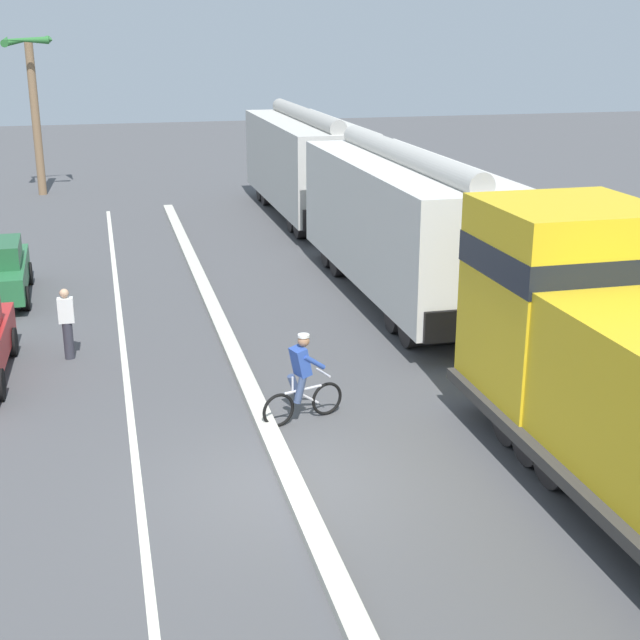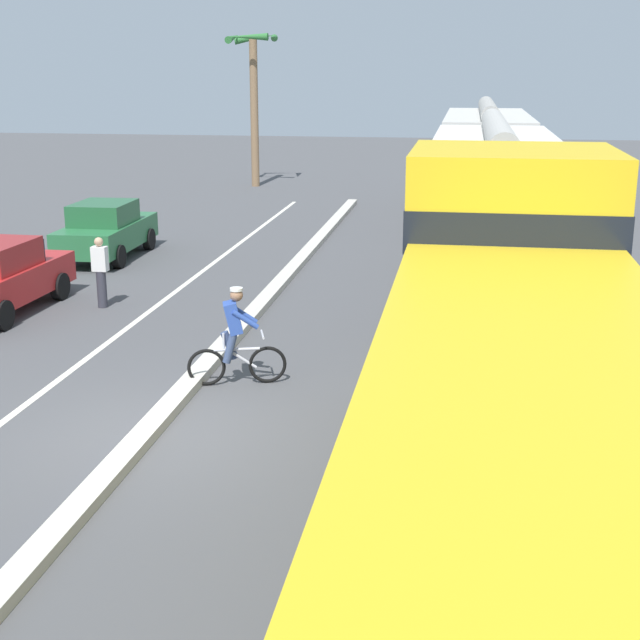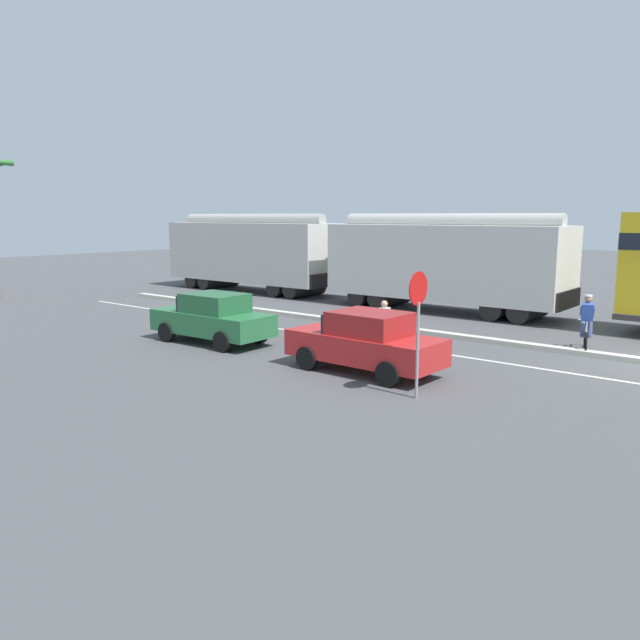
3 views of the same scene
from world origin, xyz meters
The scene contains 9 objects.
median_curb centered at (0.00, 6.00, 0.08)m, with size 0.36×36.00×0.16m, color beige.
lane_stripe centered at (-2.40, 6.00, 0.00)m, with size 0.14×36.00×0.01m, color silver.
hopper_car_lead centered at (5.15, 9.54, 2.08)m, with size 2.90×10.60×4.18m.
hopper_car_middle centered at (5.15, 21.14, 2.08)m, with size 2.90×10.60×4.18m.
parked_car_red centered at (-5.67, 6.07, 0.82)m, with size 1.91×4.24×1.62m.
parked_car_green centered at (-5.61, 12.13, 0.82)m, with size 1.93×4.25×1.62m.
cyclist centered at (0.74, 2.35, 0.82)m, with size 1.65×0.65×1.71m.
stop_sign centered at (-6.91, 3.81, 2.02)m, with size 0.76×0.08×2.88m.
pedestrian_by_cars centered at (-3.58, 6.87, 0.85)m, with size 0.34×0.22×1.62m.
Camera 3 is at (-18.89, -3.08, 4.09)m, focal length 35.00 mm.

